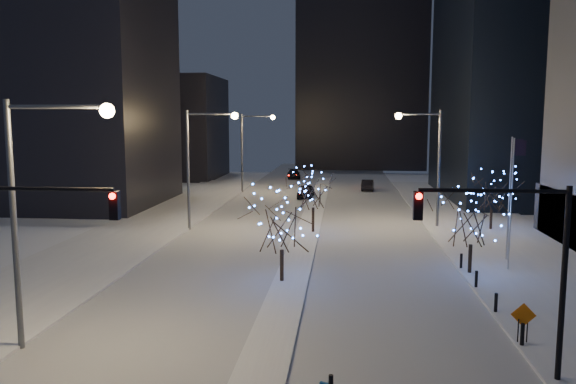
# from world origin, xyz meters

# --- Properties ---
(ground) EXTENTS (160.00, 160.00, 0.00)m
(ground) POSITION_xyz_m (0.00, 0.00, 0.00)
(ground) COLOR white
(ground) RESTS_ON ground
(road) EXTENTS (20.00, 130.00, 0.02)m
(road) POSITION_xyz_m (0.00, 35.00, 0.01)
(road) COLOR #A2A7B1
(road) RESTS_ON ground
(median) EXTENTS (2.00, 80.00, 0.15)m
(median) POSITION_xyz_m (0.00, 30.00, 0.07)
(median) COLOR silver
(median) RESTS_ON ground
(east_sidewalk) EXTENTS (10.00, 90.00, 0.15)m
(east_sidewalk) POSITION_xyz_m (15.00, 20.00, 0.07)
(east_sidewalk) COLOR silver
(east_sidewalk) RESTS_ON ground
(west_sidewalk) EXTENTS (8.00, 90.00, 0.15)m
(west_sidewalk) POSITION_xyz_m (-14.00, 20.00, 0.07)
(west_sidewalk) COLOR silver
(west_sidewalk) RESTS_ON ground
(filler_west_near) EXTENTS (22.00, 18.00, 24.00)m
(filler_west_near) POSITION_xyz_m (-28.00, 40.00, 12.00)
(filler_west_near) COLOR black
(filler_west_near) RESTS_ON ground
(filler_west_far) EXTENTS (18.00, 16.00, 16.00)m
(filler_west_far) POSITION_xyz_m (-26.00, 70.00, 8.00)
(filler_west_far) COLOR black
(filler_west_far) RESTS_ON ground
(horizon_block) EXTENTS (24.00, 14.00, 42.00)m
(horizon_block) POSITION_xyz_m (6.00, 92.00, 21.00)
(horizon_block) COLOR black
(horizon_block) RESTS_ON ground
(street_lamp_w_near) EXTENTS (4.40, 0.56, 10.00)m
(street_lamp_w_near) POSITION_xyz_m (-8.94, 2.00, 6.50)
(street_lamp_w_near) COLOR #595E66
(street_lamp_w_near) RESTS_ON ground
(street_lamp_w_mid) EXTENTS (4.40, 0.56, 10.00)m
(street_lamp_w_mid) POSITION_xyz_m (-8.94, 27.00, 6.50)
(street_lamp_w_mid) COLOR #595E66
(street_lamp_w_mid) RESTS_ON ground
(street_lamp_w_far) EXTENTS (4.40, 0.56, 10.00)m
(street_lamp_w_far) POSITION_xyz_m (-8.94, 52.00, 6.50)
(street_lamp_w_far) COLOR #595E66
(street_lamp_w_far) RESTS_ON ground
(street_lamp_east) EXTENTS (3.90, 0.56, 10.00)m
(street_lamp_east) POSITION_xyz_m (10.08, 30.00, 6.45)
(street_lamp_east) COLOR #595E66
(street_lamp_east) RESTS_ON ground
(traffic_signal_west) EXTENTS (5.26, 0.43, 7.00)m
(traffic_signal_west) POSITION_xyz_m (-8.44, -0.00, 4.76)
(traffic_signal_west) COLOR black
(traffic_signal_west) RESTS_ON ground
(traffic_signal_east) EXTENTS (5.26, 0.43, 7.00)m
(traffic_signal_east) POSITION_xyz_m (8.94, 1.00, 4.76)
(traffic_signal_east) COLOR black
(traffic_signal_east) RESTS_ON ground
(flagpoles) EXTENTS (1.35, 2.60, 8.00)m
(flagpoles) POSITION_xyz_m (13.37, 17.25, 4.80)
(flagpoles) COLOR silver
(flagpoles) RESTS_ON east_sidewalk
(bollards) EXTENTS (0.16, 12.16, 0.90)m
(bollards) POSITION_xyz_m (10.20, 10.00, 0.60)
(bollards) COLOR black
(bollards) RESTS_ON east_sidewalk
(car_near) EXTENTS (2.02, 4.67, 1.57)m
(car_near) POSITION_xyz_m (-1.50, 47.48, 0.79)
(car_near) COLOR black
(car_near) RESTS_ON ground
(car_mid) EXTENTS (1.90, 4.43, 1.42)m
(car_mid) POSITION_xyz_m (6.14, 55.58, 0.71)
(car_mid) COLOR black
(car_mid) RESTS_ON ground
(car_far) EXTENTS (2.55, 5.10, 1.42)m
(car_far) POSITION_xyz_m (-4.91, 69.53, 0.71)
(car_far) COLOR black
(car_far) RESTS_ON ground
(holiday_tree_median_near) EXTENTS (4.57, 4.57, 5.32)m
(holiday_tree_median_near) POSITION_xyz_m (-0.50, 12.19, 3.54)
(holiday_tree_median_near) COLOR black
(holiday_tree_median_near) RESTS_ON median
(holiday_tree_median_far) EXTENTS (5.08, 5.08, 5.29)m
(holiday_tree_median_far) POSITION_xyz_m (0.50, 26.43, 3.63)
(holiday_tree_median_far) COLOR black
(holiday_tree_median_far) RESTS_ON median
(holiday_tree_plaza_near) EXTENTS (4.41, 4.41, 5.14)m
(holiday_tree_plaza_near) POSITION_xyz_m (10.50, 14.99, 3.41)
(holiday_tree_plaza_near) COLOR black
(holiday_tree_plaza_near) RESTS_ON east_sidewalk
(holiday_tree_plaza_far) EXTENTS (4.75, 4.75, 5.10)m
(holiday_tree_plaza_far) POSITION_xyz_m (15.26, 29.10, 3.36)
(holiday_tree_plaza_far) COLOR black
(holiday_tree_plaza_far) RESTS_ON east_sidewalk
(construction_sign) EXTENTS (1.00, 0.11, 1.65)m
(construction_sign) POSITION_xyz_m (10.30, 4.31, 1.15)
(construction_sign) COLOR black
(construction_sign) RESTS_ON east_sidewalk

